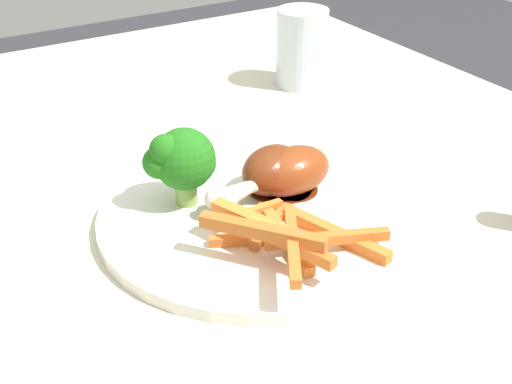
# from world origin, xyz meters

# --- Properties ---
(dining_table) EXTENTS (1.11, 0.81, 0.73)m
(dining_table) POSITION_xyz_m (0.00, 0.00, 0.63)
(dining_table) COLOR beige
(dining_table) RESTS_ON ground_plane
(dinner_plate) EXTENTS (0.29, 0.29, 0.01)m
(dinner_plate) POSITION_xyz_m (-0.05, 0.05, 0.74)
(dinner_plate) COLOR white
(dinner_plate) RESTS_ON dining_table
(broccoli_floret_front) EXTENTS (0.06, 0.07, 0.08)m
(broccoli_floret_front) POSITION_xyz_m (-0.00, 0.10, 0.79)
(broccoli_floret_front) COLOR #8CB457
(broccoli_floret_front) RESTS_ON dinner_plate
(carrot_fries_pile) EXTENTS (0.14, 0.14, 0.04)m
(carrot_fries_pile) POSITION_xyz_m (-0.11, 0.06, 0.76)
(carrot_fries_pile) COLOR orange
(carrot_fries_pile) RESTS_ON dinner_plate
(chicken_drumstick_near) EXTENTS (0.05, 0.12, 0.04)m
(chicken_drumstick_near) POSITION_xyz_m (-0.03, 0.01, 0.76)
(chicken_drumstick_near) COLOR #621D0F
(chicken_drumstick_near) RESTS_ON dinner_plate
(chicken_drumstick_far) EXTENTS (0.07, 0.12, 0.05)m
(chicken_drumstick_far) POSITION_xyz_m (-0.02, 0.02, 0.77)
(chicken_drumstick_far) COLOR #4C1A0A
(chicken_drumstick_far) RESTS_ON dinner_plate
(chicken_drumstick_extra) EXTENTS (0.06, 0.13, 0.04)m
(chicken_drumstick_extra) POSITION_xyz_m (-0.03, 0.01, 0.77)
(chicken_drumstick_extra) COLOR #60220D
(chicken_drumstick_extra) RESTS_ON dinner_plate
(fork) EXTENTS (0.06, 0.19, 0.00)m
(fork) POSITION_xyz_m (0.22, 0.14, 0.73)
(fork) COLOR silver
(fork) RESTS_ON dining_table
(water_glass) EXTENTS (0.07, 0.07, 0.10)m
(water_glass) POSITION_xyz_m (0.22, -0.18, 0.78)
(water_glass) COLOR silver
(water_glass) RESTS_ON dining_table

